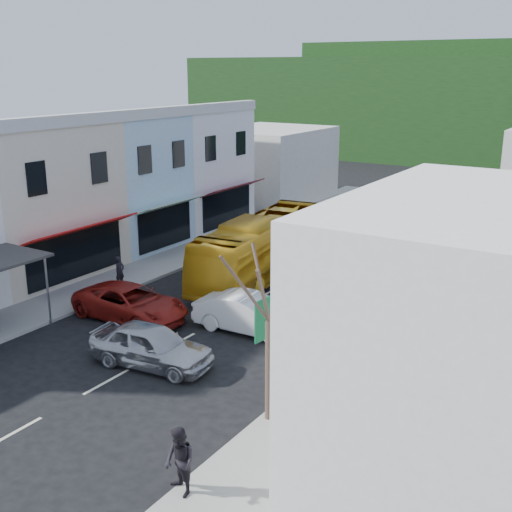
{
  "coord_description": "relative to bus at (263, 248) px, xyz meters",
  "views": [
    {
      "loc": [
        15.57,
        -18.62,
        10.79
      ],
      "look_at": [
        0.0,
        6.0,
        2.2
      ],
      "focal_mm": 45.0,
      "sensor_mm": 36.0,
      "label": 1
    }
  ],
  "objects": [
    {
      "name": "shopfront_row",
      "position": [
        -10.8,
        -4.33,
        2.45
      ],
      "size": [
        8.25,
        30.0,
        8.0
      ],
      "color": "silver",
      "rests_on": "ground"
    },
    {
      "name": "pedestrian_left",
      "position": [
        -4.89,
        -5.73,
        -0.55
      ],
      "size": [
        0.41,
        0.6,
        1.7
      ],
      "primitive_type": "imported",
      "rotation": [
        0.0,
        0.0,
        1.58
      ],
      "color": "black",
      "rests_on": "sidewalk_left"
    },
    {
      "name": "car_red",
      "position": [
        -1.68,
        -8.4,
        -0.85
      ],
      "size": [
        4.64,
        1.99,
        1.4
      ],
      "primitive_type": "imported",
      "rotation": [
        0.0,
        0.0,
        1.55
      ],
      "color": "maroon",
      "rests_on": "ground"
    },
    {
      "name": "ground",
      "position": [
        1.69,
        -9.33,
        -1.55
      ],
      "size": [
        120.0,
        120.0,
        0.0
      ],
      "primitive_type": "plane",
      "color": "black",
      "rests_on": "ground"
    },
    {
      "name": "sidewalk_left",
      "position": [
        -5.81,
        0.67,
        -1.48
      ],
      "size": [
        3.0,
        52.0,
        0.15
      ],
      "primitive_type": "cube",
      "color": "gray",
      "rests_on": "ground"
    },
    {
      "name": "hillside",
      "position": [
        0.24,
        55.76,
        5.18
      ],
      "size": [
        80.0,
        26.0,
        14.0
      ],
      "color": "black",
      "rests_on": "ground"
    },
    {
      "name": "car_white",
      "position": [
        3.55,
        -6.76,
        -0.85
      ],
      "size": [
        4.5,
        2.07,
        1.4
      ],
      "primitive_type": "imported",
      "rotation": [
        0.0,
        0.0,
        1.63
      ],
      "color": "silver",
      "rests_on": "ground"
    },
    {
      "name": "car_silver",
      "position": [
        2.19,
        -11.46,
        -0.85
      ],
      "size": [
        4.59,
        2.33,
        1.4
      ],
      "primitive_type": "imported",
      "rotation": [
        0.0,
        0.0,
        1.7
      ],
      "color": "#B3B3B8",
      "rests_on": "ground"
    },
    {
      "name": "bus",
      "position": [
        0.0,
        0.0,
        0.0
      ],
      "size": [
        3.78,
        11.81,
        3.1
      ],
      "primitive_type": "imported",
      "rotation": [
        0.0,
        0.0,
        0.11
      ],
      "color": "gold",
      "rests_on": "ground"
    },
    {
      "name": "traffic_signal",
      "position": [
        8.18,
        20.28,
        1.22
      ],
      "size": [
        1.4,
        1.53,
        5.53
      ],
      "primitive_type": null,
      "rotation": [
        0.0,
        0.0,
        3.57
      ],
      "color": "black",
      "rests_on": "ground"
    },
    {
      "name": "distant_block_left",
      "position": [
        -10.31,
        17.67,
        1.45
      ],
      "size": [
        8.0,
        10.0,
        6.0
      ],
      "primitive_type": "cube",
      "color": "#B7B2A8",
      "rests_on": "ground"
    },
    {
      "name": "car_navy_mid",
      "position": [
        5.35,
        10.61,
        -0.85
      ],
      "size": [
        4.45,
        1.93,
        1.4
      ],
      "primitive_type": "imported",
      "rotation": [
        0.0,
        0.0,
        1.54
      ],
      "color": "black",
      "rests_on": "ground"
    },
    {
      "name": "car_black_far",
      "position": [
        -0.7,
        12.65,
        -0.85
      ],
      "size": [
        4.41,
        1.82,
        1.4
      ],
      "primitive_type": "imported",
      "rotation": [
        0.0,
        0.0,
        1.57
      ],
      "color": "black",
      "rests_on": "ground"
    },
    {
      "name": "car_black_near",
      "position": [
        3.61,
        2.22,
        -0.85
      ],
      "size": [
        4.58,
        2.04,
        1.4
      ],
      "primitive_type": "imported",
      "rotation": [
        0.0,
        0.0,
        1.53
      ],
      "color": "black",
      "rests_on": "ground"
    },
    {
      "name": "pedestrian_right",
      "position": [
        7.99,
        -16.96,
        -0.55
      ],
      "size": [
        0.82,
        0.67,
        1.7
      ],
      "primitive_type": "imported",
      "rotation": [
        0.0,
        0.0,
        -0.39
      ],
      "color": "black",
      "rests_on": "sidewalk_right"
    },
    {
      "name": "sidewalk_right",
      "position": [
        9.19,
        0.67,
        -1.48
      ],
      "size": [
        3.0,
        52.0,
        0.15
      ],
      "primitive_type": "cube",
      "color": "gray",
      "rests_on": "ground"
    },
    {
      "name": "street_tree",
      "position": [
        7.99,
        -12.54,
        1.87
      ],
      "size": [
        3.28,
        3.28,
        6.85
      ],
      "primitive_type": null,
      "rotation": [
        0.0,
        0.0,
        -0.28
      ],
      "color": "#362720",
      "rests_on": "ground"
    },
    {
      "name": "direction_sign",
      "position": [
        7.49,
        -11.51,
        0.44
      ],
      "size": [
        0.61,
        1.83,
        3.97
      ],
      "primitive_type": null,
      "rotation": [
        0.0,
        0.0,
        -0.12
      ],
      "color": "#0B512B",
      "rests_on": "ground"
    }
  ]
}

